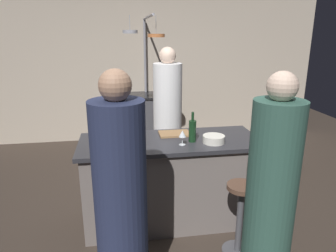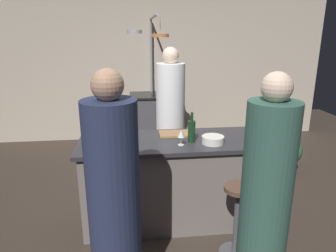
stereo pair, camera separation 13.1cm
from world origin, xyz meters
name	(u,v)px [view 2 (the right image)]	position (x,y,z in m)	size (l,w,h in m)	color
ground_plane	(170,219)	(0.00, 0.00, 0.00)	(9.00, 9.00, 0.00)	#382D26
back_wall	(151,68)	(0.00, 2.85, 1.30)	(6.40, 0.16, 2.60)	#BCAD99
kitchen_island	(170,181)	(0.00, 0.00, 0.45)	(1.80, 0.72, 0.90)	slate
stove_range	(153,119)	(0.00, 2.45, 0.45)	(0.80, 0.64, 0.89)	#47474C
chef	(170,120)	(0.13, 1.02, 0.82)	(0.37, 0.37, 1.76)	white
bar_stool_left	(116,226)	(-0.53, -0.62, 0.38)	(0.28, 0.28, 0.68)	#4C4C51
guest_left	(114,203)	(-0.51, -0.97, 0.80)	(0.36, 0.36, 1.72)	#262D4C
bar_stool_right	(237,218)	(0.52, -0.62, 0.38)	(0.28, 0.28, 0.68)	#4C4C51
guest_right	(266,199)	(0.57, -1.02, 0.78)	(0.36, 0.36, 1.69)	#33594C
overhead_pot_rack	(151,53)	(-0.04, 2.07, 1.61)	(0.57, 1.39, 2.17)	gray
potted_plant	(288,154)	(1.79, 0.94, 0.30)	(0.36, 0.36, 0.52)	brown
cutting_board	(175,134)	(0.07, 0.16, 0.91)	(0.32, 0.22, 0.02)	#997047
pepper_mill	(101,132)	(-0.67, 0.00, 1.01)	(0.05, 0.05, 0.21)	#382319
wine_bottle_dark	(257,133)	(0.80, -0.23, 1.01)	(0.07, 0.07, 0.30)	black
wine_bottle_rose	(123,123)	(-0.46, 0.23, 1.02)	(0.07, 0.07, 0.31)	#B78C8E
wine_bottle_red	(192,131)	(0.20, -0.08, 1.01)	(0.07, 0.07, 0.30)	#143319
wine_bottle_amber	(96,140)	(-0.69, -0.23, 1.01)	(0.07, 0.07, 0.29)	brown
wine_glass_near_left_guest	(129,138)	(-0.40, -0.19, 1.01)	(0.07, 0.07, 0.15)	silver
wine_glass_near_right_guest	(181,135)	(0.09, -0.16, 1.01)	(0.07, 0.07, 0.15)	silver
mixing_bowl_ceramic	(213,140)	(0.40, -0.14, 0.94)	(0.21, 0.21, 0.07)	silver
mixing_bowl_steel	(106,135)	(-0.64, 0.14, 0.93)	(0.18, 0.18, 0.07)	#B7B7BC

